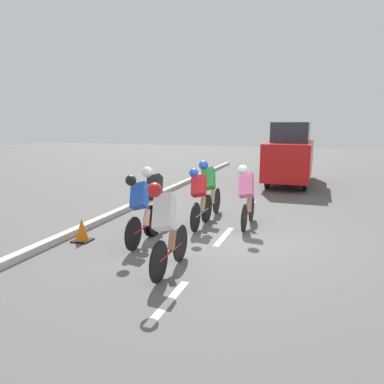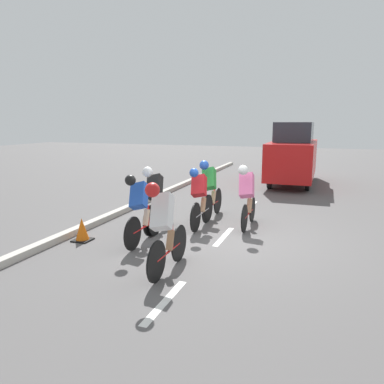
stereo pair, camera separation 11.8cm
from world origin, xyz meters
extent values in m
plane|color=#565454|center=(0.00, 0.00, 0.00)|extent=(60.00, 60.00, 0.00)
cube|color=white|center=(0.00, 3.14, 0.00)|extent=(0.12, 1.40, 0.01)
cube|color=white|center=(0.00, -0.06, 0.00)|extent=(0.12, 1.40, 0.01)
cube|color=white|center=(0.00, -3.26, 0.00)|extent=(0.12, 1.40, 0.01)
cube|color=#B7B2A8|center=(3.20, -0.06, 0.07)|extent=(0.20, 27.60, 0.14)
cylinder|color=black|center=(0.71, -2.05, 0.35)|extent=(0.03, 0.71, 0.71)
cylinder|color=black|center=(0.71, -1.04, 0.35)|extent=(0.03, 0.71, 0.71)
cylinder|color=red|center=(0.71, -1.55, 0.35)|extent=(0.04, 1.02, 0.04)
cylinder|color=red|center=(0.71, -1.72, 0.56)|extent=(0.04, 0.04, 0.42)
cylinder|color=green|center=(0.71, -1.60, 0.45)|extent=(0.07, 0.07, 0.16)
cylinder|color=#DBAD84|center=(0.71, -1.62, 0.53)|extent=(0.12, 0.23, 0.36)
cube|color=green|center=(0.77, -1.45, 1.04)|extent=(0.44, 0.48, 0.63)
sphere|color=blue|center=(0.84, -1.23, 1.42)|extent=(0.24, 0.24, 0.24)
cylinder|color=black|center=(-0.35, -1.50, 0.32)|extent=(0.03, 0.64, 0.64)
cylinder|color=black|center=(-0.35, -0.55, 0.32)|extent=(0.03, 0.64, 0.64)
cylinder|color=red|center=(-0.35, -1.02, 0.32)|extent=(0.04, 0.96, 0.04)
cylinder|color=red|center=(-0.35, -1.19, 0.53)|extent=(0.04, 0.04, 0.42)
cylinder|color=yellow|center=(-0.35, -1.07, 0.42)|extent=(0.07, 0.07, 0.16)
cylinder|color=tan|center=(-0.35, -1.10, 0.50)|extent=(0.12, 0.23, 0.36)
cube|color=pink|center=(-0.30, -0.92, 1.02)|extent=(0.41, 0.49, 0.62)
sphere|color=white|center=(-0.26, -0.70, 1.40)|extent=(0.23, 0.23, 0.23)
cylinder|color=black|center=(1.54, -0.56, 0.34)|extent=(0.03, 0.69, 0.69)
cylinder|color=black|center=(1.54, 0.42, 0.34)|extent=(0.03, 0.69, 0.69)
cylinder|color=black|center=(1.54, -0.07, 0.34)|extent=(0.04, 0.98, 0.04)
cylinder|color=black|center=(1.54, -0.24, 0.55)|extent=(0.04, 0.04, 0.42)
cylinder|color=white|center=(1.54, -0.12, 0.44)|extent=(0.07, 0.07, 0.16)
cylinder|color=tan|center=(1.54, -0.15, 0.52)|extent=(0.12, 0.23, 0.36)
cube|color=black|center=(1.61, 0.03, 1.03)|extent=(0.44, 0.48, 0.62)
sphere|color=white|center=(1.67, 0.25, 1.39)|extent=(0.23, 0.23, 0.23)
cylinder|color=black|center=(0.39, 1.62, 0.33)|extent=(0.03, 0.67, 0.67)
cylinder|color=black|center=(0.39, 2.58, 0.33)|extent=(0.03, 0.67, 0.67)
cylinder|color=red|center=(0.39, 2.10, 0.33)|extent=(0.04, 0.96, 0.04)
cylinder|color=red|center=(0.39, 1.93, 0.54)|extent=(0.04, 0.04, 0.42)
cylinder|color=white|center=(0.39, 2.05, 0.43)|extent=(0.07, 0.07, 0.16)
cylinder|color=#9E704C|center=(0.39, 2.02, 0.51)|extent=(0.12, 0.23, 0.36)
cube|color=white|center=(0.45, 2.20, 1.04)|extent=(0.44, 0.50, 0.65)
sphere|color=red|center=(0.51, 2.42, 1.44)|extent=(0.24, 0.24, 0.24)
cylinder|color=black|center=(0.70, -1.17, 0.34)|extent=(0.03, 0.68, 0.68)
cylinder|color=black|center=(0.70, -0.19, 0.34)|extent=(0.03, 0.68, 0.68)
cylinder|color=#B7B7BC|center=(0.70, -0.68, 0.34)|extent=(0.04, 0.98, 0.04)
cylinder|color=#B7B7BC|center=(0.70, -0.85, 0.55)|extent=(0.04, 0.04, 0.42)
cylinder|color=white|center=(0.70, -0.73, 0.44)|extent=(0.07, 0.07, 0.16)
cylinder|color=tan|center=(0.70, -0.75, 0.52)|extent=(0.12, 0.23, 0.36)
cube|color=red|center=(0.75, -0.58, 1.00)|extent=(0.42, 0.45, 0.57)
sphere|color=blue|center=(0.80, -0.36, 1.34)|extent=(0.21, 0.21, 0.21)
cylinder|color=black|center=(1.46, 0.34, 0.33)|extent=(0.03, 0.67, 0.67)
cylinder|color=black|center=(1.46, 1.38, 0.33)|extent=(0.03, 0.67, 0.67)
cylinder|color=red|center=(1.46, 0.86, 0.33)|extent=(0.04, 1.04, 0.04)
cylinder|color=red|center=(1.46, 0.68, 0.54)|extent=(0.04, 0.04, 0.42)
cylinder|color=#1999D8|center=(1.46, 0.81, 0.43)|extent=(0.07, 0.07, 0.16)
cylinder|color=beige|center=(1.46, 0.78, 0.51)|extent=(0.12, 0.23, 0.36)
cube|color=blue|center=(1.52, 0.96, 1.01)|extent=(0.44, 0.46, 0.60)
sphere|color=black|center=(1.58, 1.18, 1.35)|extent=(0.22, 0.22, 0.22)
cylinder|color=black|center=(-1.44, -6.44, 0.32)|extent=(0.14, 0.64, 0.64)
cylinder|color=black|center=(-0.08, -6.44, 0.32)|extent=(0.14, 0.64, 0.64)
cylinder|color=black|center=(-1.44, -9.28, 0.32)|extent=(0.14, 0.64, 0.64)
cylinder|color=black|center=(-0.08, -9.28, 0.32)|extent=(0.14, 0.64, 0.64)
cube|color=red|center=(-0.76, -7.86, 1.01)|extent=(1.70, 4.58, 1.38)
cube|color=#2D333D|center=(-0.76, -8.09, 2.08)|extent=(1.39, 2.52, 0.76)
cube|color=black|center=(2.75, 1.22, 0.01)|extent=(0.36, 0.36, 0.03)
cone|color=orange|center=(2.75, 1.22, 0.26)|extent=(0.28, 0.28, 0.46)
camera|label=1|loc=(-1.88, 7.63, 2.48)|focal=35.00mm
camera|label=2|loc=(-1.99, 7.59, 2.48)|focal=35.00mm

